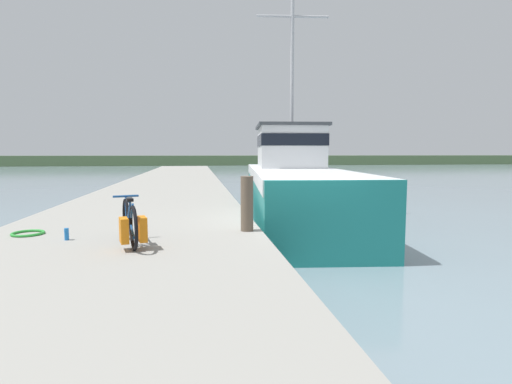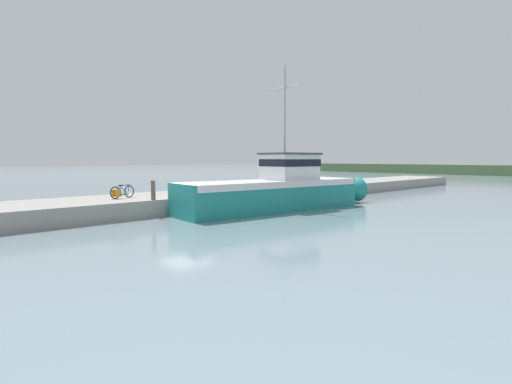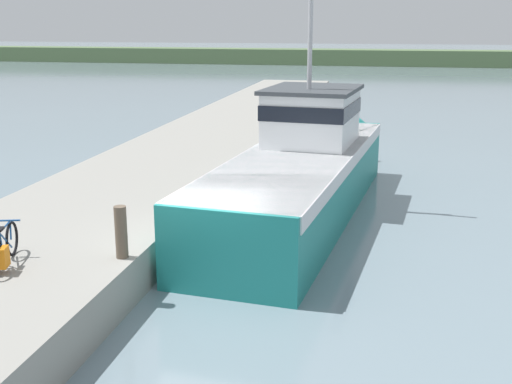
% 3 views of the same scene
% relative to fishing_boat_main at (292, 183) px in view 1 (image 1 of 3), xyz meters
% --- Properties ---
extents(ground_plane, '(320.00, 320.00, 0.00)m').
position_rel_fishing_boat_main_xyz_m(ground_plane, '(-1.29, -6.34, -1.35)').
color(ground_plane, gray).
extents(dock_pier, '(5.34, 80.00, 0.98)m').
position_rel_fishing_boat_main_xyz_m(dock_pier, '(-5.12, -6.34, -0.86)').
color(dock_pier, gray).
rests_on(dock_pier, ground_plane).
extents(far_shoreline, '(180.00, 5.00, 2.03)m').
position_rel_fishing_boat_main_xyz_m(far_shoreline, '(28.71, 69.14, -0.34)').
color(far_shoreline, '#567047').
rests_on(far_shoreline, ground_plane).
extents(fishing_boat_main, '(4.44, 15.07, 9.16)m').
position_rel_fishing_boat_main_xyz_m(fishing_boat_main, '(0.00, 0.00, 0.00)').
color(fishing_boat_main, teal).
rests_on(fishing_boat_main, ground_plane).
extents(bicycle_touring, '(0.70, 1.70, 0.79)m').
position_rel_fishing_boat_main_xyz_m(bicycle_touring, '(-4.81, -8.46, -0.01)').
color(bicycle_touring, black).
rests_on(bicycle_touring, dock_pier).
extents(mooring_post, '(0.25, 0.25, 1.09)m').
position_rel_fishing_boat_main_xyz_m(mooring_post, '(-2.74, -7.49, 0.17)').
color(mooring_post, brown).
rests_on(mooring_post, dock_pier).
extents(hose_coil, '(0.58, 0.58, 0.05)m').
position_rel_fishing_boat_main_xyz_m(hose_coil, '(-6.90, -7.25, -0.35)').
color(hose_coil, green).
rests_on(hose_coil, dock_pier).
extents(water_bottle_by_bike, '(0.08, 0.08, 0.21)m').
position_rel_fishing_boat_main_xyz_m(water_bottle_by_bike, '(-6.01, -7.86, -0.27)').
color(water_bottle_by_bike, blue).
rests_on(water_bottle_by_bike, dock_pier).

